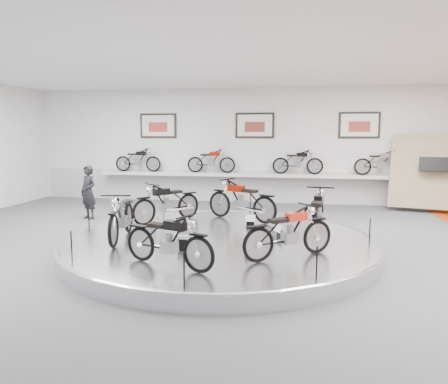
% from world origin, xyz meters
% --- Properties ---
extents(floor, '(16.00, 16.00, 0.00)m').
position_xyz_m(floor, '(0.00, 0.00, 0.00)').
color(floor, '#4C4C4E').
rests_on(floor, ground).
extents(ceiling, '(16.00, 16.00, 0.00)m').
position_xyz_m(ceiling, '(0.00, 0.00, 4.00)').
color(ceiling, white).
rests_on(ceiling, wall_back).
extents(wall_back, '(16.00, 0.00, 16.00)m').
position_xyz_m(wall_back, '(0.00, 7.00, 2.00)').
color(wall_back, white).
rests_on(wall_back, floor).
extents(dado_band, '(15.68, 0.04, 1.10)m').
position_xyz_m(dado_band, '(0.00, 6.98, 0.55)').
color(dado_band, '#BCBCBA').
rests_on(dado_band, floor).
extents(display_platform, '(6.40, 6.40, 0.30)m').
position_xyz_m(display_platform, '(0.00, 0.30, 0.15)').
color(display_platform, silver).
rests_on(display_platform, floor).
extents(platform_rim, '(6.40, 6.40, 0.10)m').
position_xyz_m(platform_rim, '(0.00, 0.30, 0.27)').
color(platform_rim, '#B2B2BA').
rests_on(platform_rim, display_platform).
extents(shelf, '(11.00, 0.55, 0.10)m').
position_xyz_m(shelf, '(0.00, 6.70, 1.00)').
color(shelf, silver).
rests_on(shelf, wall_back).
extents(poster_left, '(1.35, 0.06, 0.88)m').
position_xyz_m(poster_left, '(-3.50, 6.96, 2.70)').
color(poster_left, white).
rests_on(poster_left, wall_back).
extents(poster_center, '(1.35, 0.06, 0.88)m').
position_xyz_m(poster_center, '(0.00, 6.96, 2.70)').
color(poster_center, white).
rests_on(poster_center, wall_back).
extents(poster_right, '(1.35, 0.06, 0.88)m').
position_xyz_m(poster_right, '(3.50, 6.96, 2.70)').
color(poster_right, white).
rests_on(poster_right, wall_back).
extents(display_panel, '(2.56, 1.52, 2.30)m').
position_xyz_m(display_panel, '(5.60, 6.10, 1.25)').
color(display_panel, '#97885F').
rests_on(display_panel, floor).
extents(shelf_bike_a, '(1.22, 0.43, 0.73)m').
position_xyz_m(shelf_bike_a, '(-4.20, 6.70, 1.42)').
color(shelf_bike_a, black).
rests_on(shelf_bike_a, shelf).
extents(shelf_bike_b, '(1.22, 0.43, 0.73)m').
position_xyz_m(shelf_bike_b, '(-1.50, 6.70, 1.42)').
color(shelf_bike_b, maroon).
rests_on(shelf_bike_b, shelf).
extents(shelf_bike_c, '(1.22, 0.43, 0.73)m').
position_xyz_m(shelf_bike_c, '(1.50, 6.70, 1.42)').
color(shelf_bike_c, black).
rests_on(shelf_bike_c, shelf).
extents(shelf_bike_d, '(1.22, 0.43, 0.73)m').
position_xyz_m(shelf_bike_d, '(4.20, 6.70, 1.42)').
color(shelf_bike_d, '#A4A3A7').
rests_on(shelf_bike_d, shelf).
extents(bike_a, '(0.83, 1.78, 1.01)m').
position_xyz_m(bike_a, '(1.97, 0.67, 0.80)').
color(bike_a, black).
rests_on(bike_a, display_platform).
extents(bike_b, '(1.80, 1.35, 1.01)m').
position_xyz_m(bike_b, '(0.19, 2.18, 0.81)').
color(bike_b, maroon).
rests_on(bike_b, display_platform).
extents(bike_c, '(1.45, 1.65, 0.96)m').
position_xyz_m(bike_c, '(-1.56, 1.67, 0.78)').
color(bike_c, black).
rests_on(bike_c, display_platform).
extents(bike_d, '(0.86, 1.73, 0.97)m').
position_xyz_m(bike_d, '(-1.93, -0.18, 0.79)').
color(bike_d, '#A4A3A7').
rests_on(bike_d, display_platform).
extents(bike_e, '(1.59, 1.07, 0.89)m').
position_xyz_m(bike_e, '(-0.46, -1.77, 0.74)').
color(bike_e, black).
rests_on(bike_e, display_platform).
extents(bike_f, '(1.56, 1.38, 0.91)m').
position_xyz_m(bike_f, '(1.43, -0.92, 0.76)').
color(bike_f, red).
rests_on(bike_f, display_platform).
extents(visitor, '(0.67, 0.59, 1.54)m').
position_xyz_m(visitor, '(-4.34, 3.14, 0.77)').
color(visitor, black).
rests_on(visitor, floor).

